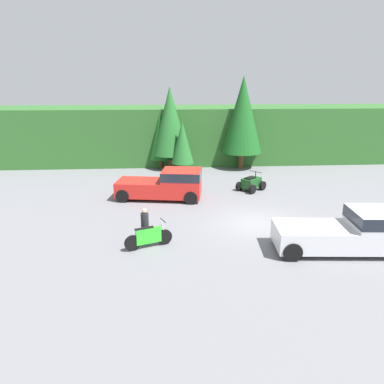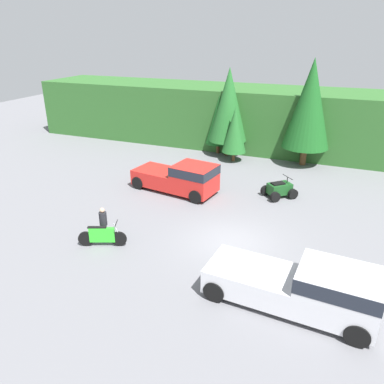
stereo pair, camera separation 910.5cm
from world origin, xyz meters
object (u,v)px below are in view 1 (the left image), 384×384
object	(u,v)px
pickup_truck_red	(167,184)
rider_person	(145,225)
quad_atv	(251,183)
pickup_truck_second	(357,230)
dirt_bike	(149,237)

from	to	relation	value
pickup_truck_red	rider_person	distance (m)	6.68
quad_atv	rider_person	size ratio (longest dim) A/B	1.28
pickup_truck_second	rider_person	xyz separation A→B (m)	(-9.08, 1.38, -0.06)
dirt_bike	rider_person	world-z (taller)	rider_person
pickup_truck_second	dirt_bike	size ratio (longest dim) A/B	2.87
pickup_truck_red	pickup_truck_second	size ratio (longest dim) A/B	0.91
pickup_truck_red	quad_atv	bearing A→B (deg)	23.79
rider_person	pickup_truck_red	bearing A→B (deg)	63.67
pickup_truck_red	pickup_truck_second	bearing A→B (deg)	-35.63
pickup_truck_red	rider_person	bearing A→B (deg)	-89.80
pickup_truck_red	pickup_truck_second	distance (m)	11.33
dirt_bike	pickup_truck_red	bearing A→B (deg)	61.11
pickup_truck_red	dirt_bike	world-z (taller)	pickup_truck_red
pickup_truck_red	rider_person	xyz separation A→B (m)	(-1.03, -6.60, -0.06)
pickup_truck_red	dirt_bike	size ratio (longest dim) A/B	2.62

